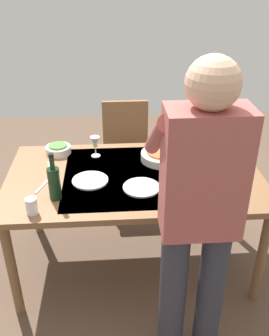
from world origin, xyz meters
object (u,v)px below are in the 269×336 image
Objects in this scene: water_cup_near_left at (229,162)px; side_bowl_salad at (58,149)px; dining_table at (134,183)px; water_cup_far_left at (201,155)px; dinner_plate_near at (90,180)px; side_bowl_bread at (179,199)px; wine_bottle at (54,182)px; serving_bowl_pasta at (162,156)px; wine_glass_left at (95,143)px; dinner_plate_far at (141,187)px; chair_near at (126,147)px; water_cup_near_right at (32,206)px; person_server at (199,213)px.

water_cup_near_left is 0.60× the size of side_bowl_salad.
water_cup_near_left is (-0.64, -0.03, 0.12)m from dining_table.
water_cup_far_left is 0.39× the size of dinner_plate_near.
dinner_plate_near is at bearing -28.82° from side_bowl_bread.
serving_bowl_pasta is at bearing -147.59° from wine_bottle.
wine_bottle is 0.58m from wine_glass_left.
dinner_plate_far is at bearing 63.97° from serving_bowl_pasta.
chair_near is 6.03× the size of wine_glass_left.
water_cup_near_left is at bearing -161.47° from water_cup_near_right.
water_cup_far_left is 0.39× the size of dinner_plate_far.
chair_near reaches higher than side_bowl_salad.
wine_glass_left is at bearing -16.17° from water_cup_near_left.
chair_near is 0.90m from water_cup_far_left.
water_cup_near_left is 0.47× the size of dinner_plate_far.
person_server is at bearing 110.55° from dinner_plate_far.
dining_table is 0.30m from dinner_plate_near.
wine_glass_left reaches higher than dinner_plate_near.
side_bowl_salad is (1.17, -0.32, -0.02)m from water_cup_near_left.
serving_bowl_pasta is (-0.81, -0.58, -0.01)m from water_cup_near_right.
water_cup_near_left reaches higher than side_bowl_salad.
water_cup_far_left is (-1.08, -0.55, -0.00)m from water_cup_near_right.
water_cup_near_right is 1.08× the size of water_cup_far_left.
chair_near is at bearing -55.14° from water_cup_far_left.
water_cup_far_left is at bearing 170.12° from wine_glass_left.
serving_bowl_pasta is (0.04, -0.94, -0.18)m from person_server.
serving_bowl_pasta is 0.41m from dinner_plate_far.
water_cup_near_left is (-0.65, 0.84, 0.27)m from chair_near.
person_server is 0.43m from side_bowl_bread.
person_server is 0.88m from water_cup_near_left.
water_cup_near_left is 1.13× the size of water_cup_near_right.
wine_bottle is 1.05m from water_cup_far_left.
water_cup_near_right is at bearing 18.53° from water_cup_near_left.
dinner_plate_far is (-0.03, 0.17, 0.07)m from dining_table.
dining_table is at bearing -56.33° from side_bowl_bread.
dinner_plate_far is (-0.05, 1.03, 0.22)m from chair_near.
chair_near is at bearing -135.01° from side_bowl_salad.
wine_glass_left is at bearing -11.02° from serving_bowl_pasta.
water_cup_far_left reaches higher than dinner_plate_near.
water_cup_far_left is at bearing -104.43° from person_server.
chair_near reaches higher than dinner_plate_near.
side_bowl_bread is (-0.23, 0.35, 0.10)m from dining_table.
water_cup_near_right reaches higher than serving_bowl_pasta.
person_server is 0.93m from water_cup_near_right.
water_cup_near_left is 0.64m from dinner_plate_far.
dinner_plate_near is (-0.20, -0.18, -0.10)m from wine_bottle.
water_cup_near_right reaches higher than water_cup_far_left.
water_cup_near_right reaches higher than dinner_plate_near.
wine_glass_left is 1.39× the size of water_cup_near_left.
wine_bottle is at bearing 32.41° from serving_bowl_pasta.
dinner_plate_near is (0.27, 0.93, 0.22)m from chair_near.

